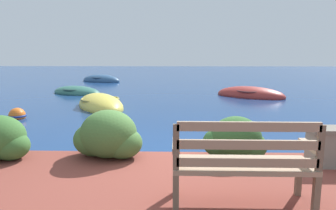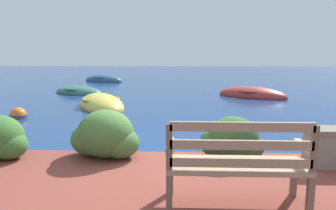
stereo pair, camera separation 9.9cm
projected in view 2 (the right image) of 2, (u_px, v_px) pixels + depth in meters
The scene contains 9 objects.
ground_plane at pixel (172, 165), 4.83m from camera, with size 80.00×80.00×0.00m.
park_bench at pixel (237, 162), 3.00m from camera, with size 1.42×0.48×0.93m.
hedge_clump_left at pixel (105, 137), 4.53m from camera, with size 1.07×0.77×0.73m.
hedge_clump_centre at pixel (232, 141), 4.45m from camera, with size 0.94×0.68×0.64m.
rowboat_nearest at pixel (101, 105), 10.05m from camera, with size 2.50×3.04×0.81m.
rowboat_mid at pixel (252, 95), 12.53m from camera, with size 3.12×2.63×0.75m.
rowboat_far at pixel (78, 92), 13.60m from camera, with size 2.74×2.11×0.61m.
rowboat_outer at pixel (103, 81), 19.43m from camera, with size 2.97×2.12×0.81m.
mooring_buoy at pixel (18, 115), 8.36m from camera, with size 0.49×0.49×0.45m.
Camera 2 is at (0.11, -4.60, 1.77)m, focal length 32.00 mm.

